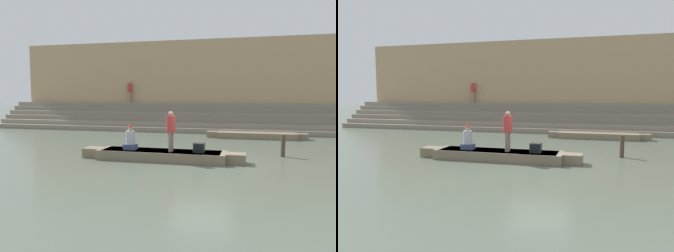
{
  "view_description": "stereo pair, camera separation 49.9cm",
  "coord_description": "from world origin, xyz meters",
  "views": [
    {
      "loc": [
        1.8,
        -13.04,
        2.69
      ],
      "look_at": [
        -1.67,
        1.0,
        1.3
      ],
      "focal_mm": 35.0,
      "sensor_mm": 36.0,
      "label": 1
    },
    {
      "loc": [
        2.28,
        -12.91,
        2.69
      ],
      "look_at": [
        -1.67,
        1.0,
        1.3
      ],
      "focal_mm": 35.0,
      "sensor_mm": 36.0,
      "label": 2
    }
  ],
  "objects": [
    {
      "name": "back_wall",
      "position": [
        0.0,
        13.11,
        3.45
      ],
      "size": [
        34.2,
        1.28,
        6.95
      ],
      "color": "tan",
      "rests_on": "ground"
    },
    {
      "name": "person_rowing",
      "position": [
        -2.98,
        -0.25,
        0.79
      ],
      "size": [
        0.52,
        0.41,
        1.02
      ],
      "rotation": [
        0.0,
        0.0,
        -0.04
      ],
      "color": "#3D4C75",
      "rests_on": "rowboat_main"
    },
    {
      "name": "moored_boat_shore",
      "position": [
        2.27,
        7.64,
        0.2
      ],
      "size": [
        6.0,
        1.22,
        0.37
      ],
      "rotation": [
        0.0,
        0.0,
        0.01
      ],
      "color": "#756651",
      "rests_on": "ground"
    },
    {
      "name": "mooring_post",
      "position": [
        3.28,
        1.74,
        0.48
      ],
      "size": [
        0.19,
        0.19,
        0.97
      ],
      "primitive_type": "cylinder",
      "color": "#473828",
      "rests_on": "ground"
    },
    {
      "name": "ground_plane",
      "position": [
        0.0,
        0.0,
        0.0
      ],
      "size": [
        120.0,
        120.0,
        0.0
      ],
      "primitive_type": "plane",
      "color": "#566051"
    },
    {
      "name": "rowboat_main",
      "position": [
        -1.67,
        -0.2,
        0.21
      ],
      "size": [
        6.81,
        1.42,
        0.4
      ],
      "rotation": [
        0.0,
        0.0,
        -0.02
      ],
      "color": "#756651",
      "rests_on": "ground"
    },
    {
      "name": "tv_set",
      "position": [
        -0.08,
        -0.25,
        0.59
      ],
      "size": [
        0.44,
        0.39,
        0.38
      ],
      "rotation": [
        0.0,
        0.0,
        0.14
      ],
      "color": "#2D2D2D",
      "rests_on": "rowboat_main"
    },
    {
      "name": "person_standing",
      "position": [
        -1.22,
        -0.32,
        1.33
      ],
      "size": [
        0.37,
        0.37,
        1.63
      ],
      "rotation": [
        0.0,
        0.0,
        -0.15
      ],
      "color": "#756656",
      "rests_on": "rowboat_main"
    },
    {
      "name": "ghat_steps",
      "position": [
        0.0,
        11.3,
        0.74
      ],
      "size": [
        36.0,
        3.34,
        2.05
      ],
      "color": "gray",
      "rests_on": "ground"
    },
    {
      "name": "person_on_steps",
      "position": [
        -7.65,
        12.23,
        3.04
      ],
      "size": [
        0.35,
        0.35,
        1.72
      ],
      "rotation": [
        0.0,
        0.0,
        3.77
      ],
      "color": "gray",
      "rests_on": "ghat_steps"
    }
  ]
}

